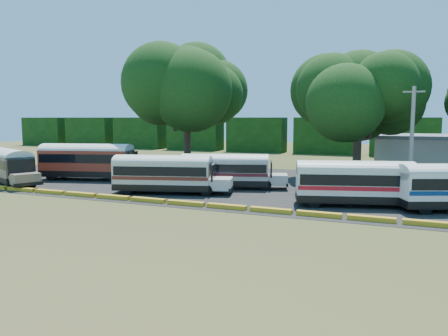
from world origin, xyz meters
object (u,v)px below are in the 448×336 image
at_px(bus_cream_west, 166,172).
at_px(tree_west, 187,83).
at_px(bus_beige, 7,164).
at_px(bus_red, 89,159).
at_px(bus_white_red, 357,181).

relative_size(bus_cream_west, tree_west, 0.68).
bearing_deg(bus_beige, tree_west, 82.35).
bearing_deg(bus_beige, bus_cream_west, 27.85).
relative_size(bus_beige, bus_red, 0.89).
relative_size(bus_beige, bus_cream_west, 1.02).
bearing_deg(tree_west, bus_white_red, -35.47).
xyz_separation_m(bus_cream_west, bus_white_red, (14.39, 0.63, 0.02)).
relative_size(bus_beige, tree_west, 0.70).
height_order(bus_red, bus_white_red, bus_red).
bearing_deg(bus_white_red, tree_west, 128.71).
bearing_deg(bus_red, bus_white_red, -22.24).
height_order(bus_white_red, tree_west, tree_west).
xyz_separation_m(bus_red, bus_white_red, (25.00, -3.25, -0.26)).
relative_size(bus_cream_west, bus_white_red, 0.99).
bearing_deg(bus_white_red, bus_cream_west, 166.71).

